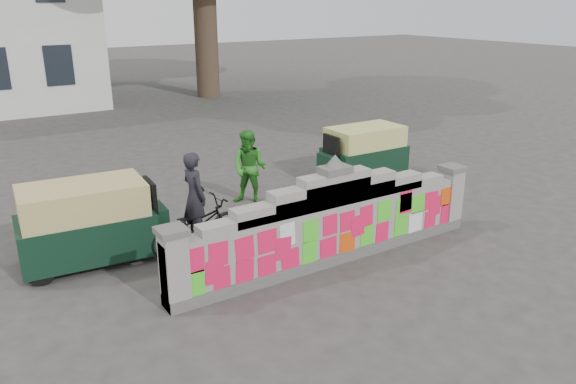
% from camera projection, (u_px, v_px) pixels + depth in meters
% --- Properties ---
extents(ground, '(100.00, 100.00, 0.00)m').
position_uv_depth(ground, '(332.00, 261.00, 10.27)').
color(ground, '#383533').
rests_on(ground, ground).
extents(parapet_wall, '(6.48, 0.44, 2.01)m').
position_uv_depth(parapet_wall, '(334.00, 223.00, 10.02)').
color(parapet_wall, '#4C4C49').
rests_on(parapet_wall, ground).
extents(cyclist_bike, '(1.93, 0.81, 0.99)m').
position_uv_depth(cyclist_bike, '(196.00, 226.00, 10.55)').
color(cyclist_bike, black).
rests_on(cyclist_bike, ground).
extents(cyclist_rider, '(0.45, 0.64, 1.68)m').
position_uv_depth(cyclist_rider, '(195.00, 209.00, 10.43)').
color(cyclist_rider, black).
rests_on(cyclist_rider, ground).
extents(pedestrian, '(1.04, 1.07, 1.73)m').
position_uv_depth(pedestrian, '(250.00, 168.00, 12.87)').
color(pedestrian, '#2C8123').
rests_on(pedestrian, ground).
extents(rickshaw_left, '(2.72, 1.42, 1.48)m').
position_uv_depth(rickshaw_left, '(90.00, 222.00, 10.00)').
color(rickshaw_left, black).
rests_on(rickshaw_left, ground).
extents(rickshaw_right, '(2.50, 1.18, 1.38)m').
position_uv_depth(rickshaw_right, '(363.00, 152.00, 14.80)').
color(rickshaw_right, black).
rests_on(rickshaw_right, ground).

